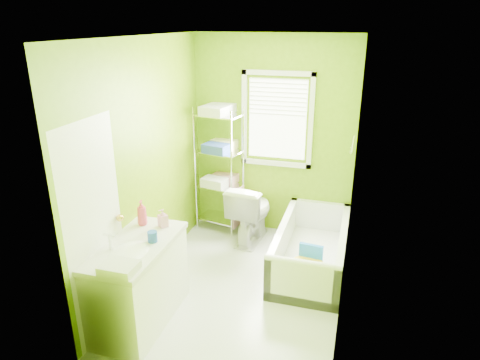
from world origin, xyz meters
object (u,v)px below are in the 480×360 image
(vanity, at_px, (138,281))
(toilet, at_px, (251,212))
(bathtub, at_px, (311,254))
(wire_shelf_unit, at_px, (221,156))

(vanity, bearing_deg, toilet, 72.36)
(bathtub, distance_m, toilet, 0.99)
(vanity, relative_size, wire_shelf_unit, 0.64)
(vanity, bearing_deg, bathtub, 44.36)
(bathtub, height_order, toilet, toilet)
(toilet, bearing_deg, wire_shelf_unit, -18.08)
(wire_shelf_unit, bearing_deg, vanity, -93.31)
(vanity, xyz_separation_m, wire_shelf_unit, (0.12, 2.08, 0.62))
(bathtub, relative_size, wire_shelf_unit, 0.95)
(vanity, height_order, wire_shelf_unit, wire_shelf_unit)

